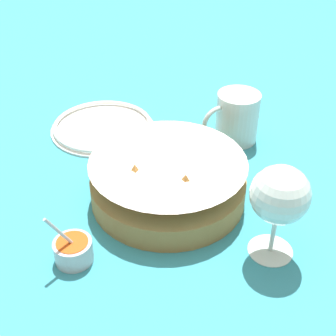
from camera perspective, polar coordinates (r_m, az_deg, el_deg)
ground_plane at (r=0.82m, az=-1.66°, el=-3.02°), size 4.00×4.00×0.00m
food_basket at (r=0.79m, az=0.01°, el=-1.67°), size 0.26×0.26×0.09m
sauce_cup at (r=0.70m, az=-11.48°, el=-9.74°), size 0.06×0.06×0.09m
wine_glass at (r=0.66m, az=13.47°, el=-3.48°), size 0.08×0.08×0.15m
beer_mug at (r=0.95m, az=8.33°, el=5.92°), size 0.12×0.08×0.10m
side_plate at (r=1.00m, az=-8.16°, el=5.01°), size 0.22×0.22×0.01m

